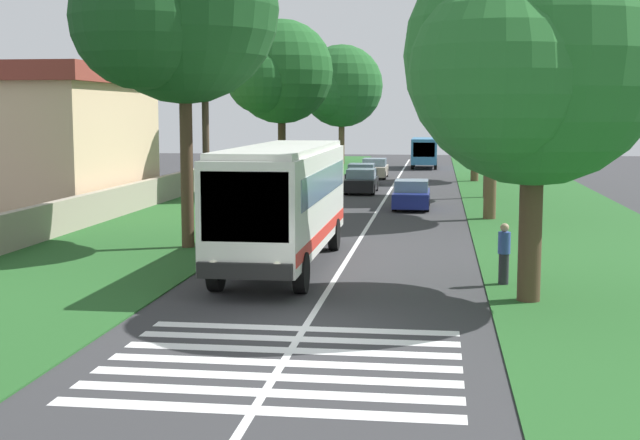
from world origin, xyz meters
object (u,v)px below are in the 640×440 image
object	(u,v)px
trailing_car_0	(412,195)
utility_pole	(205,118)
roadside_tree_right_2	(488,49)
roadside_tree_right_3	(487,51)
coach_bus	(284,198)
roadside_tree_right_0	(474,98)
trailing_minibus_0	(425,150)
trailing_car_3	(375,169)
pedestrian	(504,253)
roadside_tree_left_1	(340,88)
roadside_tree_left_2	(176,13)
trailing_car_1	(361,182)
roadside_tree_left_0	(279,75)
trailing_car_2	(362,175)
roadside_building	(40,138)
roadside_tree_right_1	(528,63)

from	to	relation	value
trailing_car_0	utility_pole	xyz separation A→B (m)	(-13.52, 6.77, 3.88)
roadside_tree_right_2	roadside_tree_right_3	world-z (taller)	roadside_tree_right_3
coach_bus	roadside_tree_right_0	size ratio (longest dim) A/B	1.32
roadside_tree_right_0	trailing_minibus_0	bearing A→B (deg)	14.23
trailing_car_3	pedestrian	size ratio (longest dim) A/B	2.54
roadside_tree_left_1	utility_pole	distance (m)	50.53
trailing_minibus_0	roadside_tree_right_0	size ratio (longest dim) A/B	0.71
roadside_tree_right_0	roadside_tree_left_2	bearing A→B (deg)	160.54
trailing_car_1	trailing_car_3	size ratio (longest dim) A/B	1.00
trailing_car_1	roadside_tree_left_0	size ratio (longest dim) A/B	0.44
roadside_tree_right_2	trailing_car_2	bearing A→B (deg)	22.03
roadside_tree_left_2	roadside_tree_right_0	bearing A→B (deg)	-19.46
trailing_car_2	roadside_tree_right_2	world-z (taller)	roadside_tree_right_2
coach_bus	trailing_car_3	size ratio (longest dim) A/B	2.60
roadside_building	roadside_tree_right_0	bearing A→B (deg)	-46.43
trailing_car_3	roadside_building	distance (m)	27.19
roadside_tree_left_1	roadside_tree_right_3	bearing A→B (deg)	-159.55
trailing_car_0	roadside_tree_right_1	xyz separation A→B (m)	(-21.19, -3.42, 5.29)
roadside_tree_left_1	roadside_tree_left_2	bearing A→B (deg)	-179.94
trailing_car_0	roadside_tree_left_2	size ratio (longest dim) A/B	0.37
trailing_car_1	roadside_tree_right_2	distance (m)	15.36
roadside_tree_right_1	trailing_car_3	bearing A→B (deg)	9.22
roadside_tree_right_3	roadside_building	size ratio (longest dim) A/B	0.95
roadside_tree_left_2	roadside_tree_right_2	world-z (taller)	roadside_tree_left_2
coach_bus	roadside_tree_right_1	distance (m)	8.85
roadside_tree_right_2	roadside_building	bearing A→B (deg)	86.65
roadside_tree_left_1	roadside_building	distance (m)	41.09
trailing_car_0	utility_pole	size ratio (longest dim) A/B	0.49
trailing_car_1	trailing_minibus_0	bearing A→B (deg)	-7.95
roadside_tree_left_2	trailing_car_0	bearing A→B (deg)	-28.58
roadside_tree_left_0	trailing_car_3	bearing A→B (deg)	-16.72
coach_bus	utility_pole	size ratio (longest dim) A/B	1.28
roadside_building	pedestrian	size ratio (longest dim) A/B	7.08
roadside_tree_right_0	roadside_building	size ratio (longest dim) A/B	0.71
roadside_tree_right_1	roadside_tree_right_3	bearing A→B (deg)	-0.83
roadside_tree_left_2	pedestrian	bearing A→B (deg)	-115.85
trailing_car_2	utility_pole	bearing A→B (deg)	173.35
trailing_car_1	roadside_tree_right_2	xyz separation A→B (m)	(-12.09, -6.56, 6.83)
roadside_tree_left_2	roadside_building	bearing A→B (deg)	42.57
trailing_minibus_0	utility_pole	xyz separation A→B (m)	(-45.37, 6.88, 3.00)
roadside_tree_right_2	roadside_tree_left_2	bearing A→B (deg)	132.46
roadside_tree_left_2	roadside_tree_right_2	size ratio (longest dim) A/B	1.05
trailing_minibus_0	utility_pole	world-z (taller)	utility_pole
trailing_car_2	roadside_building	size ratio (longest dim) A/B	0.36
roadside_tree_left_1	roadside_tree_right_2	size ratio (longest dim) A/B	0.98
roadside_tree_right_0	utility_pole	world-z (taller)	utility_pole
roadside_tree_right_2	trailing_car_3	bearing A→B (deg)	15.48
trailing_car_3	trailing_minibus_0	world-z (taller)	trailing_minibus_0
trailing_minibus_0	pedestrian	xyz separation A→B (m)	(-51.02, -3.01, -0.64)
utility_pole	roadside_tree_right_0	bearing A→B (deg)	-18.35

